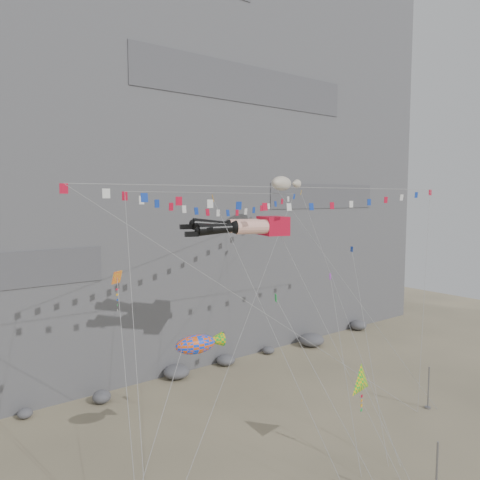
{
  "coord_description": "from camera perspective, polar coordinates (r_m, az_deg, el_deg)",
  "views": [
    {
      "loc": [
        -22.15,
        -22.56,
        17.87
      ],
      "look_at": [
        1.83,
        9.0,
        14.24
      ],
      "focal_mm": 35.0,
      "sensor_mm": 36.0,
      "label": 1
    }
  ],
  "objects": [
    {
      "name": "talus_boulders",
      "position": [
        48.51,
        -7.75,
        -15.67
      ],
      "size": [
        60.0,
        3.0,
        1.2
      ],
      "primitive_type": null,
      "color": "#58585C",
      "rests_on": "ground"
    },
    {
      "name": "delta_kite",
      "position": [
        33.49,
        14.7,
        -16.45
      ],
      "size": [
        2.61,
        4.04,
        7.36
      ],
      "color": "yellow",
      "rests_on": "ground"
    },
    {
      "name": "blimp_windsock",
      "position": [
        47.08,
        5.11,
        6.84
      ],
      "size": [
        6.94,
        16.25,
        24.59
      ],
      "color": "beige",
      "rests_on": "ground"
    },
    {
      "name": "flag_banner_upper",
      "position": [
        39.85,
        -0.92,
        5.7
      ],
      "size": [
        26.46,
        18.1,
        26.79
      ],
      "color": "red",
      "rests_on": "ground"
    },
    {
      "name": "ground",
      "position": [
        36.31,
        6.92,
        -24.29
      ],
      "size": [
        120.0,
        120.0,
        0.0
      ],
      "primitive_type": "plane",
      "color": "gray",
      "rests_on": "ground"
    },
    {
      "name": "cliff",
      "position": [
        59.31,
        -15.36,
        11.95
      ],
      "size": [
        80.0,
        28.0,
        50.0
      ],
      "primitive_type": "cube",
      "color": "slate",
      "rests_on": "ground"
    },
    {
      "name": "flag_banner_lower",
      "position": [
        35.88,
        7.42,
        6.35
      ],
      "size": [
        34.96,
        5.05,
        21.42
      ],
      "color": "red",
      "rests_on": "ground"
    },
    {
      "name": "anchor_pole_right",
      "position": [
        44.42,
        21.99,
        -16.36
      ],
      "size": [
        0.12,
        0.12,
        3.61
      ],
      "primitive_type": "cylinder",
      "color": "gray",
      "rests_on": "ground"
    },
    {
      "name": "anchor_pole_center",
      "position": [
        31.6,
        22.83,
        -25.13
      ],
      "size": [
        0.12,
        0.12,
        4.21
      ],
      "primitive_type": "cylinder",
      "color": "gray",
      "rests_on": "ground"
    },
    {
      "name": "small_kite_e",
      "position": [
        41.98,
        13.55,
        -1.57
      ],
      "size": [
        7.34,
        9.56,
        17.39
      ],
      "color": "#1235A5",
      "rests_on": "ground"
    },
    {
      "name": "small_kite_b",
      "position": [
        39.63,
        10.99,
        -4.68
      ],
      "size": [
        6.57,
        8.84,
        15.12
      ],
      "color": "purple",
      "rests_on": "ground"
    },
    {
      "name": "small_kite_d",
      "position": [
        44.26,
        7.74,
        4.94
      ],
      "size": [
        5.69,
        15.42,
        24.07
      ],
      "color": "#FDAE15",
      "rests_on": "ground"
    },
    {
      "name": "harlequin_kite",
      "position": [
        28.29,
        -14.75,
        -4.58
      ],
      "size": [
        2.55,
        7.12,
        14.66
      ],
      "color": "red",
      "rests_on": "ground"
    },
    {
      "name": "fish_windsock",
      "position": [
        30.81,
        -5.45,
        -12.58
      ],
      "size": [
        10.66,
        7.2,
        13.56
      ],
      "color": "#F6550C",
      "rests_on": "ground"
    },
    {
      "name": "legs_kite",
      "position": [
        35.97,
        0.77,
        1.66
      ],
      "size": [
        8.48,
        15.07,
        19.72
      ],
      "rotation": [
        0.0,
        0.0,
        -0.28
      ],
      "color": "red",
      "rests_on": "ground"
    },
    {
      "name": "small_kite_a",
      "position": [
        35.23,
        -3.08,
        4.58
      ],
      "size": [
        1.49,
        13.72,
        22.05
      ],
      "color": "orange",
      "rests_on": "ground"
    },
    {
      "name": "small_kite_c",
      "position": [
        31.6,
        4.56,
        -7.36
      ],
      "size": [
        2.7,
        7.97,
        13.47
      ],
      "color": "green",
      "rests_on": "ground"
    }
  ]
}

